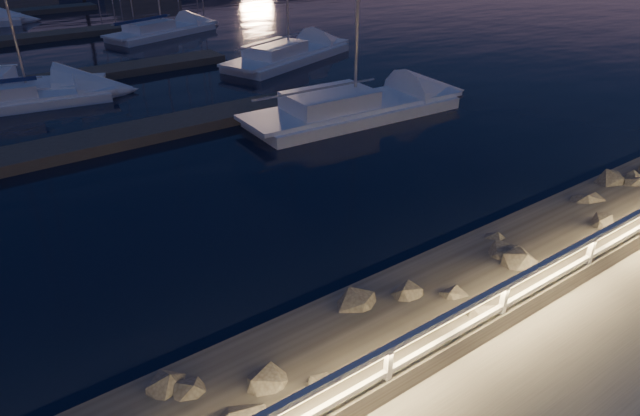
{
  "coord_description": "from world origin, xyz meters",
  "views": [
    {
      "loc": [
        -4.13,
        -5.11,
        7.37
      ],
      "look_at": [
        2.51,
        4.0,
        1.42
      ],
      "focal_mm": 32.0,
      "sensor_mm": 36.0,
      "label": 1
    }
  ],
  "objects_px": {
    "sailboat_h": "(286,54)",
    "sailboat_d": "(349,107)",
    "sailboat_l": "(160,30)",
    "guard_rail": "(337,387)",
    "sailboat_c": "(24,98)"
  },
  "relations": [
    {
      "from": "sailboat_c",
      "to": "sailboat_h",
      "type": "bearing_deg",
      "value": 9.44
    },
    {
      "from": "sailboat_l",
      "to": "sailboat_d",
      "type": "bearing_deg",
      "value": -109.26
    },
    {
      "from": "sailboat_h",
      "to": "sailboat_l",
      "type": "relative_size",
      "value": 1.11
    },
    {
      "from": "guard_rail",
      "to": "sailboat_c",
      "type": "height_order",
      "value": "sailboat_c"
    },
    {
      "from": "sailboat_d",
      "to": "sailboat_h",
      "type": "distance_m",
      "value": 10.49
    },
    {
      "from": "guard_rail",
      "to": "sailboat_h",
      "type": "relative_size",
      "value": 2.79
    },
    {
      "from": "sailboat_c",
      "to": "sailboat_h",
      "type": "height_order",
      "value": "sailboat_h"
    },
    {
      "from": "sailboat_l",
      "to": "guard_rail",
      "type": "bearing_deg",
      "value": -126.18
    },
    {
      "from": "guard_rail",
      "to": "sailboat_d",
      "type": "distance_m",
      "value": 16.88
    },
    {
      "from": "sailboat_l",
      "to": "sailboat_h",
      "type": "bearing_deg",
      "value": -93.92
    },
    {
      "from": "sailboat_d",
      "to": "sailboat_l",
      "type": "relative_size",
      "value": 1.19
    },
    {
      "from": "sailboat_l",
      "to": "sailboat_c",
      "type": "bearing_deg",
      "value": -152.3
    },
    {
      "from": "sailboat_c",
      "to": "sailboat_l",
      "type": "height_order",
      "value": "sailboat_l"
    },
    {
      "from": "sailboat_c",
      "to": "sailboat_l",
      "type": "distance_m",
      "value": 16.03
    },
    {
      "from": "sailboat_h",
      "to": "sailboat_d",
      "type": "bearing_deg",
      "value": -127.82
    }
  ]
}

